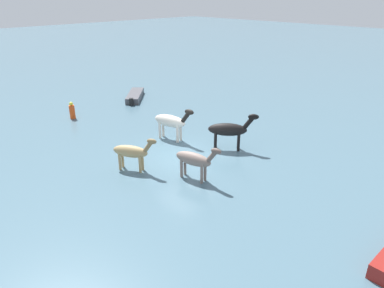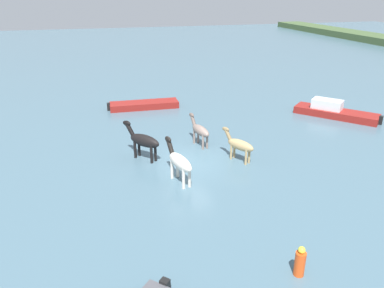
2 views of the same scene
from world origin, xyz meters
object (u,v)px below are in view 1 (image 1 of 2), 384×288
Objects in this scene: horse_mid_herd at (171,121)px; horse_dun_straggler at (195,160)px; horse_pinto_flank at (132,152)px; boat_skiff_near at (135,97)px; horse_gray_outer at (229,130)px; buoy_channel_marker at (72,111)px.

horse_dun_straggler is at bearing -43.34° from horse_mid_herd.
boat_skiff_near is (9.84, -7.26, -0.80)m from horse_pinto_flank.
horse_mid_herd is 1.23× the size of horse_pinto_flank.
horse_dun_straggler is at bearing -112.95° from horse_gray_outer.
horse_gray_outer reaches higher than horse_dun_straggler.
horse_dun_straggler is 2.02× the size of buoy_channel_marker.
horse_gray_outer reaches higher than boat_skiff_near.
horse_dun_straggler is at bearing 179.92° from buoy_channel_marker.
horse_mid_herd is at bearing -158.38° from boat_skiff_near.
horse_pinto_flank reaches higher than boat_skiff_near.
boat_skiff_near is (8.32, -3.48, -0.96)m from horse_mid_herd.
horse_dun_straggler is 0.72× the size of boat_skiff_near.
boat_skiff_near is at bearing 142.88° from horse_mid_herd.
horse_pinto_flank is at bearing -82.69° from horse_mid_herd.
horse_dun_straggler is 3.76m from horse_gray_outer.
buoy_channel_marker is (7.40, 2.30, -0.60)m from horse_mid_herd.
horse_gray_outer is 5.34m from horse_pinto_flank.
buoy_channel_marker is (-0.92, 5.78, 0.36)m from boat_skiff_near.
horse_pinto_flank is 12.25m from boat_skiff_near.
horse_mid_herd reaches higher than horse_pinto_flank.
boat_skiff_near is at bearing -80.91° from buoy_channel_marker.
horse_gray_outer is 1.09× the size of horse_pinto_flank.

